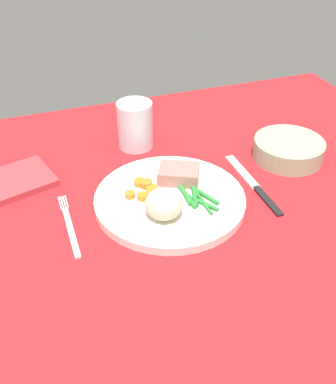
% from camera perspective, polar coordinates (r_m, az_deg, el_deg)
% --- Properties ---
extents(dining_table, '(1.20, 0.90, 0.02)m').
position_cam_1_polar(dining_table, '(0.81, 0.40, -2.28)').
color(dining_table, red).
rests_on(dining_table, ground).
extents(dinner_plate, '(0.27, 0.27, 0.02)m').
position_cam_1_polar(dinner_plate, '(0.80, 0.00, -1.03)').
color(dinner_plate, white).
rests_on(dinner_plate, dining_table).
extents(meat_portion, '(0.09, 0.08, 0.03)m').
position_cam_1_polar(meat_portion, '(0.83, 1.39, 2.30)').
color(meat_portion, '#B2756B').
rests_on(meat_portion, dinner_plate).
extents(mashed_potatoes, '(0.06, 0.06, 0.05)m').
position_cam_1_polar(mashed_potatoes, '(0.74, -0.52, -1.53)').
color(mashed_potatoes, beige).
rests_on(mashed_potatoes, dinner_plate).
extents(carrot_slices, '(0.06, 0.07, 0.01)m').
position_cam_1_polar(carrot_slices, '(0.81, -2.98, 0.34)').
color(carrot_slices, orange).
rests_on(carrot_slices, dinner_plate).
extents(green_beans, '(0.05, 0.10, 0.01)m').
position_cam_1_polar(green_beans, '(0.79, 3.45, -0.61)').
color(green_beans, '#2D8C38').
rests_on(green_beans, dinner_plate).
extents(fork, '(0.01, 0.17, 0.00)m').
position_cam_1_polar(fork, '(0.78, -12.41, -4.13)').
color(fork, silver).
rests_on(fork, dining_table).
extents(knife, '(0.02, 0.20, 0.01)m').
position_cam_1_polar(knife, '(0.87, 10.83, 0.87)').
color(knife, black).
rests_on(knife, dining_table).
extents(water_glass, '(0.07, 0.07, 0.10)m').
position_cam_1_polar(water_glass, '(0.96, -3.91, 8.19)').
color(water_glass, silver).
rests_on(water_glass, dining_table).
extents(salad_bowl, '(0.14, 0.14, 0.04)m').
position_cam_1_polar(salad_bowl, '(0.95, 15.04, 5.37)').
color(salad_bowl, '#99B28C').
rests_on(salad_bowl, dining_table).
extents(napkin, '(0.16, 0.14, 0.01)m').
position_cam_1_polar(napkin, '(0.90, -18.70, 1.40)').
color(napkin, '#B2383D').
rests_on(napkin, dining_table).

